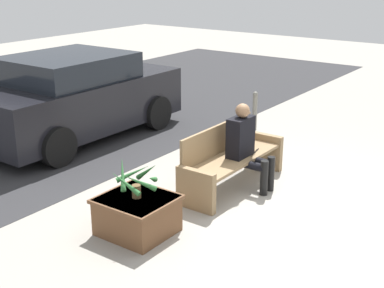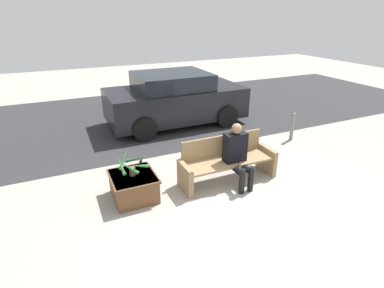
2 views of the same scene
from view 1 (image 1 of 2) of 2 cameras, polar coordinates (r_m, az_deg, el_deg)
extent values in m
plane|color=#9E998E|center=(7.03, 8.31, -6.14)|extent=(30.00, 30.00, 0.00)
cube|color=#2D2D30|center=(10.32, -18.15, 1.33)|extent=(20.00, 6.00, 0.01)
cube|color=#8C704C|center=(6.65, 0.39, -4.92)|extent=(0.09, 0.56, 0.53)
cube|color=#8C704C|center=(8.07, 7.75, -0.74)|extent=(0.09, 0.56, 0.53)
cube|color=#8C704C|center=(7.29, 4.46, -1.57)|extent=(1.69, 0.51, 0.04)
cube|color=#8C704C|center=(7.35, 2.79, 0.50)|extent=(1.69, 0.04, 0.41)
cube|color=black|center=(7.25, 5.19, 0.76)|extent=(0.41, 0.22, 0.55)
sphere|color=#8C6647|center=(7.14, 5.42, 3.56)|extent=(0.19, 0.19, 0.19)
cylinder|color=black|center=(7.18, 6.22, -2.24)|extent=(0.11, 0.43, 0.11)
cylinder|color=black|center=(7.34, 6.94, -1.81)|extent=(0.11, 0.43, 0.11)
cylinder|color=black|center=(7.14, 7.69, -3.61)|extent=(0.10, 0.10, 0.48)
cylinder|color=black|center=(7.29, 8.39, -3.15)|extent=(0.10, 0.10, 0.48)
cube|color=black|center=(7.20, 6.72, -0.92)|extent=(0.07, 0.09, 0.12)
cube|color=brown|center=(6.15, -5.86, -7.56)|extent=(0.71, 0.76, 0.44)
cube|color=brown|center=(6.07, -5.92, -5.87)|extent=(0.76, 0.81, 0.04)
cylinder|color=brown|center=(6.03, -5.95, -5.05)|extent=(0.10, 0.10, 0.15)
cone|color=#2D6B33|center=(6.05, -4.83, -2.92)|extent=(0.12, 0.36, 0.29)
cone|color=#2D6B33|center=(6.14, -6.35, -3.12)|extent=(0.35, 0.29, 0.19)
cone|color=#2D6B33|center=(5.94, -7.41, -3.21)|extent=(0.28, 0.27, 0.32)
cone|color=#2D6B33|center=(5.84, -7.09, -4.20)|extent=(0.09, 0.39, 0.23)
cone|color=#2D6B33|center=(5.80, -5.59, -4.09)|extent=(0.35, 0.26, 0.26)
cone|color=#2D6B33|center=(5.93, -4.27, -3.72)|extent=(0.37, 0.25, 0.22)
cube|color=black|center=(9.59, -12.42, 4.36)|extent=(3.81, 1.80, 0.83)
cube|color=black|center=(9.40, -13.12, 7.96)|extent=(1.98, 1.66, 0.43)
cylinder|color=black|center=(9.88, -3.70, 3.34)|extent=(0.62, 0.18, 0.62)
cylinder|color=black|center=(11.08, -10.94, 4.74)|extent=(0.62, 0.18, 0.62)
cylinder|color=black|center=(8.29, -14.09, -0.30)|extent=(0.62, 0.18, 0.62)
cylinder|color=slate|center=(9.89, 6.71, 3.34)|extent=(0.09, 0.09, 0.65)
sphere|color=slate|center=(9.80, 6.78, 5.31)|extent=(0.09, 0.09, 0.09)
camera|label=2|loc=(3.25, 50.62, 12.67)|focal=28.00mm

